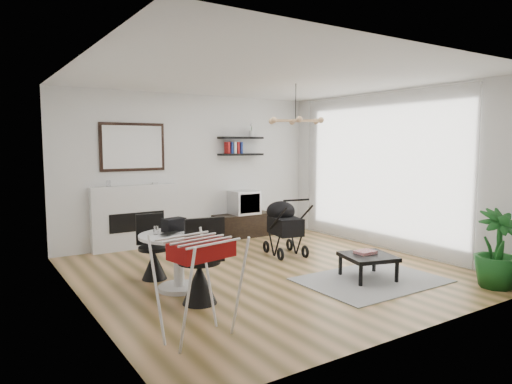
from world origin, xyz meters
TOP-DOWN VIEW (x-y plane):
  - floor at (0.00, 0.00)m, footprint 5.00×5.00m
  - ceiling at (0.00, 0.00)m, footprint 5.00×5.00m
  - wall_back at (0.00, 2.50)m, footprint 5.00×0.00m
  - wall_left at (-2.50, 0.00)m, footprint 0.00×5.00m
  - wall_right at (2.50, 0.00)m, footprint 0.00×5.00m
  - sheer_curtain at (2.40, 0.20)m, footprint 0.04×3.60m
  - fireplace at (-1.10, 2.42)m, footprint 1.50×0.17m
  - shelf_lower at (0.98, 2.37)m, footprint 0.90×0.25m
  - shelf_upper at (0.98, 2.37)m, footprint 0.90×0.25m
  - pendant_lamp at (0.70, 0.30)m, footprint 0.90×0.90m
  - tv_console at (0.98, 2.28)m, footprint 1.20×0.42m
  - crt_tv at (1.00, 2.28)m, footprint 0.52×0.45m
  - dining_table at (-1.39, -0.07)m, footprint 0.96×0.96m
  - laptop at (-1.47, -0.09)m, footprint 0.35×0.33m
  - black_bag at (-1.36, 0.12)m, footprint 0.31×0.22m
  - newspaper at (-1.19, -0.16)m, footprint 0.32×0.28m
  - drinking_glass at (-1.63, 0.05)m, footprint 0.06×0.06m
  - chair_far at (-1.48, 0.55)m, footprint 0.41×0.42m
  - chair_near at (-1.39, -0.66)m, footprint 0.50×0.51m
  - drying_rack at (-1.81, -1.51)m, footprint 0.74×0.71m
  - stroller at (0.81, 0.72)m, footprint 0.62×0.85m
  - rug at (0.90, -1.10)m, footprint 1.82×1.32m
  - coffee_table at (0.91, -1.03)m, footprint 0.76×0.76m
  - magazines at (0.93, -0.95)m, footprint 0.27×0.21m
  - potted_plant at (2.01, -2.15)m, footprint 0.69×0.69m

SIDE VIEW (x-z plane):
  - floor at x=0.00m, z-range 0.00..0.00m
  - rug at x=0.90m, z-range 0.00..0.01m
  - tv_console at x=0.98m, z-range 0.00..0.45m
  - chair_far at x=-1.48m, z-range -0.16..0.70m
  - coffee_table at x=0.91m, z-range 0.14..0.46m
  - chair_near at x=-1.39m, z-range -0.19..0.83m
  - magazines at x=0.93m, z-range 0.33..0.37m
  - stroller at x=0.81m, z-range -0.07..0.90m
  - dining_table at x=-1.39m, z-range 0.11..0.82m
  - potted_plant at x=2.01m, z-range 0.00..0.99m
  - drying_rack at x=-1.81m, z-range 0.03..0.98m
  - crt_tv at x=1.00m, z-range 0.45..0.90m
  - fireplace at x=-1.10m, z-range -0.39..1.77m
  - newspaper at x=-1.19m, z-range 0.70..0.71m
  - laptop at x=-1.47m, z-range 0.70..0.73m
  - drinking_glass at x=-1.63m, z-range 0.70..0.80m
  - black_bag at x=-1.36m, z-range 0.70..0.87m
  - wall_back at x=0.00m, z-range -1.15..3.85m
  - wall_left at x=-2.50m, z-range -1.15..3.85m
  - wall_right at x=2.50m, z-range -1.15..3.85m
  - sheer_curtain at x=2.40m, z-range 0.05..2.65m
  - shelf_lower at x=0.98m, z-range 1.58..1.62m
  - shelf_upper at x=0.98m, z-range 1.90..1.94m
  - pendant_lamp at x=0.70m, z-range 2.10..2.20m
  - ceiling at x=0.00m, z-range 2.70..2.70m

